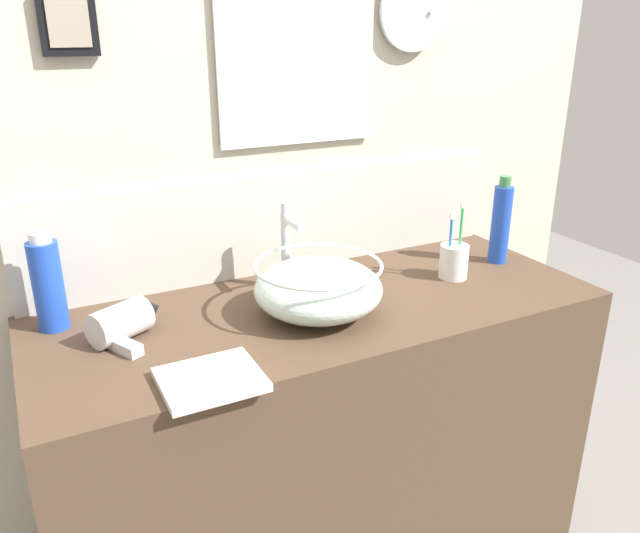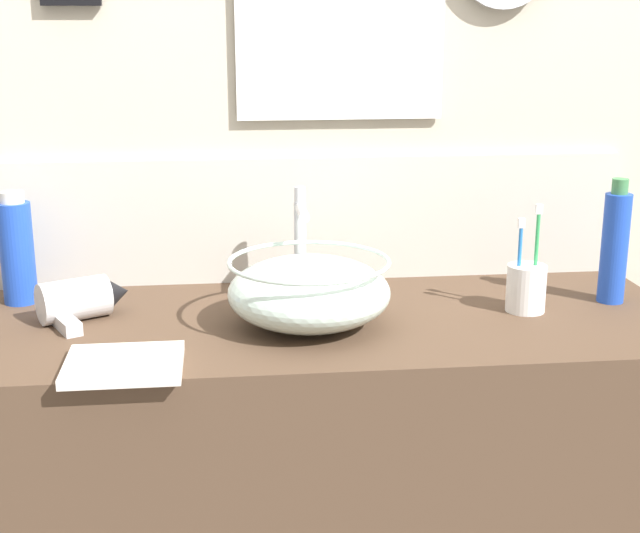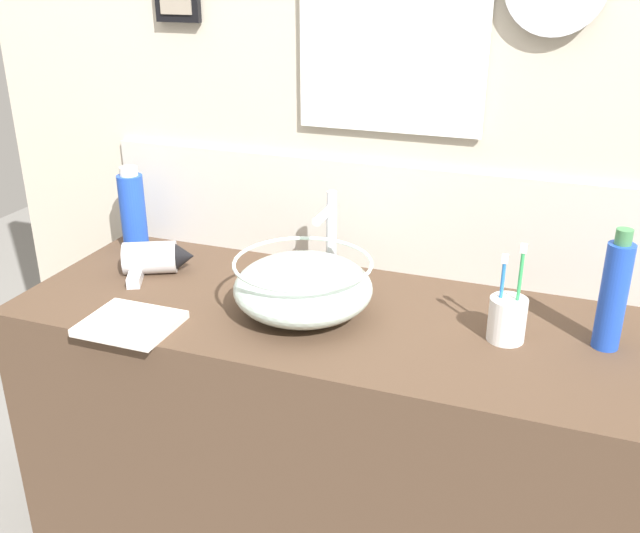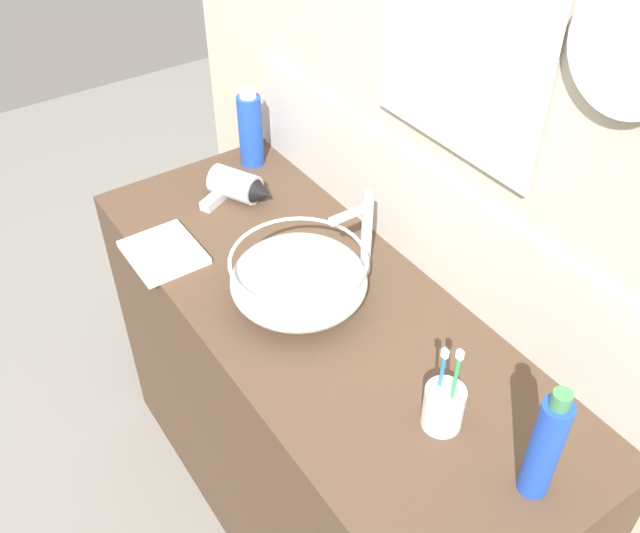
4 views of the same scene
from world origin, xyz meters
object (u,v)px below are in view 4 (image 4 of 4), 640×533
object	(u,v)px
soap_dispenser	(545,447)
lotion_bottle	(250,129)
hair_drier	(239,187)
hand_towel	(164,252)
glass_bowl_sink	(299,279)
toothbrush_cup	(442,407)
faucet	(363,230)

from	to	relation	value
soap_dispenser	lotion_bottle	world-z (taller)	soap_dispenser
soap_dispenser	lotion_bottle	distance (m)	1.16
hair_drier	soap_dispenser	size ratio (longest dim) A/B	0.74
lotion_bottle	hand_towel	size ratio (longest dim) A/B	1.19
glass_bowl_sink	lotion_bottle	distance (m)	0.59
toothbrush_cup	lotion_bottle	bearing A→B (deg)	170.30
toothbrush_cup	soap_dispenser	distance (m)	0.20
toothbrush_cup	lotion_bottle	xyz separation A→B (m)	(-0.97, 0.17, 0.06)
glass_bowl_sink	hair_drier	size ratio (longest dim) A/B	1.62
faucet	toothbrush_cup	bearing A→B (deg)	-17.35
hair_drier	soap_dispenser	world-z (taller)	soap_dispenser
hand_towel	lotion_bottle	bearing A→B (deg)	121.95
glass_bowl_sink	lotion_bottle	size ratio (longest dim) A/B	1.33
soap_dispenser	hand_towel	bearing A→B (deg)	-164.59
faucet	hair_drier	bearing A→B (deg)	-168.77
lotion_bottle	hand_towel	world-z (taller)	lotion_bottle
faucet	hair_drier	distance (m)	0.43
toothbrush_cup	faucet	bearing A→B (deg)	162.65
glass_bowl_sink	faucet	world-z (taller)	faucet
faucet	hand_towel	xyz separation A→B (m)	(-0.31, -0.34, -0.12)
soap_dispenser	toothbrush_cup	bearing A→B (deg)	-167.57
glass_bowl_sink	soap_dispenser	distance (m)	0.61
toothbrush_cup	hair_drier	bearing A→B (deg)	176.67
toothbrush_cup	soap_dispenser	size ratio (longest dim) A/B	0.85
glass_bowl_sink	soap_dispenser	bearing A→B (deg)	7.26
faucet	glass_bowl_sink	bearing A→B (deg)	-90.00
lotion_bottle	hand_towel	distance (m)	0.45
toothbrush_cup	lotion_bottle	size ratio (longest dim) A/B	0.94
soap_dispenser	hair_drier	bearing A→B (deg)	179.59
glass_bowl_sink	hair_drier	distance (m)	0.42
hair_drier	toothbrush_cup	size ratio (longest dim) A/B	0.88
lotion_bottle	toothbrush_cup	bearing A→B (deg)	-9.70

